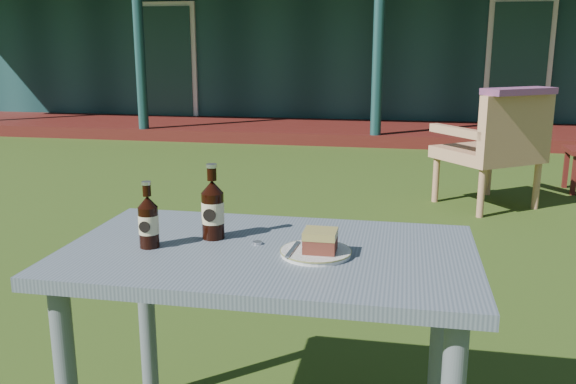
% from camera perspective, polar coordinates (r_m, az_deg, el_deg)
% --- Properties ---
extents(ground, '(80.00, 80.00, 0.00)m').
position_cam_1_polar(ground, '(3.52, 4.04, -8.15)').
color(ground, '#334916').
extents(pavilion, '(15.80, 8.30, 3.45)m').
position_cam_1_polar(pavilion, '(12.65, 9.49, 14.72)').
color(pavilion, '#163939').
rests_on(pavilion, ground).
extents(cafe_table, '(1.20, 0.70, 0.72)m').
position_cam_1_polar(cafe_table, '(1.83, -1.80, -8.32)').
color(cafe_table, '#545E6A').
rests_on(cafe_table, ground).
extents(plate, '(0.20, 0.20, 0.01)m').
position_cam_1_polar(plate, '(1.74, 2.62, -5.64)').
color(plate, silver).
rests_on(plate, cafe_table).
extents(cake_slice, '(0.09, 0.09, 0.06)m').
position_cam_1_polar(cake_slice, '(1.72, 3.04, -4.56)').
color(cake_slice, '#59271C').
rests_on(cake_slice, plate).
extents(fork, '(0.02, 0.14, 0.00)m').
position_cam_1_polar(fork, '(1.74, 0.44, -5.37)').
color(fork, silver).
rests_on(fork, plate).
extents(cola_bottle_near, '(0.07, 0.07, 0.23)m').
position_cam_1_polar(cola_bottle_near, '(1.87, -7.05, -1.59)').
color(cola_bottle_near, black).
rests_on(cola_bottle_near, cafe_table).
extents(cola_bottle_far, '(0.06, 0.06, 0.20)m').
position_cam_1_polar(cola_bottle_far, '(1.83, -12.93, -2.68)').
color(cola_bottle_far, black).
rests_on(cola_bottle_far, cafe_table).
extents(bottle_cap, '(0.03, 0.03, 0.01)m').
position_cam_1_polar(bottle_cap, '(1.83, -2.87, -4.77)').
color(bottle_cap, silver).
rests_on(bottle_cap, cafe_table).
extents(armchair_left, '(0.95, 0.94, 0.94)m').
position_cam_1_polar(armchair_left, '(5.20, 18.93, 4.25)').
color(armchair_left, tan).
rests_on(armchair_left, ground).
extents(floral_throw, '(0.61, 0.52, 0.05)m').
position_cam_1_polar(floral_throw, '(5.02, 20.82, 8.82)').
color(floral_throw, '#6F3961').
rests_on(floral_throw, armchair_left).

